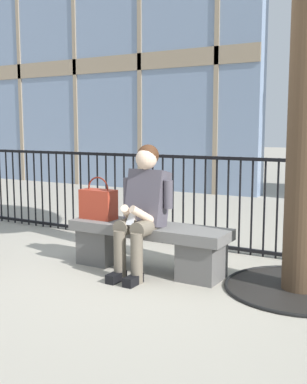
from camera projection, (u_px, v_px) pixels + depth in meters
The scene contains 5 objects.
ground_plane at pixel (148, 270), 4.58m from camera, with size 60.00×60.00×0.00m, color #A8A091.
stone_bench at pixel (148, 243), 4.54m from camera, with size 1.60×0.44×0.45m.
seated_person_with_phone at pixel (143, 206), 4.37m from camera, with size 0.52×0.66×1.21m.
handbag_on_bench at pixel (98, 203), 4.77m from camera, with size 0.36×0.18×0.43m.
plaza_railing at pixel (194, 201), 5.38m from camera, with size 7.64×0.04×1.06m.
Camera 1 is at (2.26, -3.81, 1.36)m, focal length 44.30 mm.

